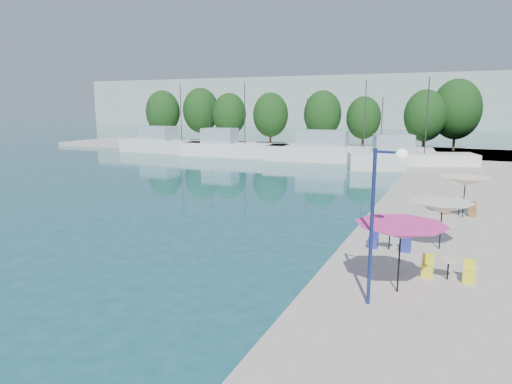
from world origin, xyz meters
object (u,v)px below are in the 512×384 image
at_px(trawler_03, 342,153).
at_px(umbrella_cream, 465,181).
at_px(trawler_02, 232,149).
at_px(umbrella_white, 442,207).
at_px(umbrella_pink, 401,231).
at_px(trawler_01, 170,145).
at_px(trawler_04, 408,160).
at_px(street_lamp, 383,198).

xyz_separation_m(trawler_03, umbrella_cream, (13.64, -28.27, 1.62)).
xyz_separation_m(trawler_02, umbrella_white, (27.83, -34.60, 1.42)).
distance_m(trawler_03, umbrella_white, 37.28).
bearing_deg(trawler_03, umbrella_pink, -81.03).
bearing_deg(umbrella_pink, trawler_03, 105.90).
relative_size(trawler_01, trawler_04, 1.26).
height_order(trawler_03, trawler_04, same).
bearing_deg(street_lamp, umbrella_white, 88.13).
xyz_separation_m(trawler_02, trawler_03, (15.14, 0.42, -0.00)).
height_order(trawler_01, trawler_03, same).
distance_m(trawler_03, trawler_04, 9.44).
bearing_deg(trawler_03, street_lamp, -82.08).
bearing_deg(trawler_02, umbrella_white, -54.48).
bearing_deg(trawler_04, trawler_03, 132.42).
height_order(umbrella_white, umbrella_cream, umbrella_cream).
bearing_deg(umbrella_pink, street_lamp, -106.75).
bearing_deg(trawler_04, umbrella_cream, -95.95).
bearing_deg(street_lamp, trawler_02, 132.53).
bearing_deg(umbrella_cream, trawler_03, 115.76).
height_order(trawler_01, trawler_02, same).
bearing_deg(street_lamp, umbrella_pink, 83.54).
xyz_separation_m(trawler_01, umbrella_pink, (37.57, -41.34, 1.67)).
bearing_deg(umbrella_white, trawler_04, 98.27).
relative_size(trawler_01, umbrella_cream, 6.32).
bearing_deg(umbrella_pink, umbrella_cream, 80.63).
height_order(trawler_04, street_lamp, trawler_04).
height_order(trawler_04, umbrella_white, trawler_04).
xyz_separation_m(trawler_03, trawler_04, (8.27, -4.56, 0.00)).
distance_m(trawler_01, umbrella_cream, 49.07).
relative_size(trawler_03, umbrella_pink, 6.72).
bearing_deg(street_lamp, trawler_03, 115.14).
relative_size(trawler_02, umbrella_pink, 4.90).
height_order(trawler_04, umbrella_cream, trawler_04).
relative_size(trawler_04, umbrella_white, 5.11).
bearing_deg(umbrella_pink, trawler_01, 132.26).
relative_size(trawler_01, umbrella_pink, 5.60).
bearing_deg(trawler_03, trawler_02, 174.66).
bearing_deg(trawler_01, trawler_04, -4.66).
xyz_separation_m(trawler_02, trawler_04, (23.40, -4.14, 0.00)).
distance_m(trawler_04, umbrella_pink, 36.34).
xyz_separation_m(trawler_02, umbrella_pink, (26.73, -40.28, 1.67)).
height_order(trawler_01, umbrella_white, trawler_01).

